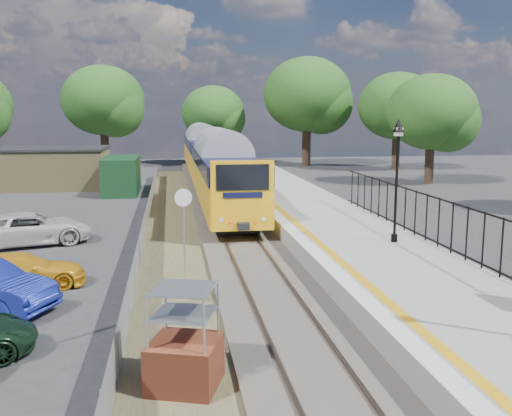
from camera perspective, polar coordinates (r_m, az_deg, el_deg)
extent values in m
plane|color=#2D2D30|center=(15.38, 3.30, -12.22)|extent=(120.00, 120.00, 0.00)
cube|color=#473F38|center=(24.81, -1.44, -3.58)|extent=(3.40, 80.00, 0.20)
cube|color=#4C472D|center=(22.70, -8.12, -5.08)|extent=(2.60, 70.00, 0.06)
cube|color=brown|center=(24.70, -3.10, -3.36)|extent=(0.07, 80.00, 0.14)
cube|color=brown|center=(24.88, 0.21, -3.26)|extent=(0.07, 80.00, 0.14)
cube|color=gray|center=(23.71, 9.31, -3.44)|extent=(5.00, 70.00, 0.90)
cube|color=silver|center=(23.03, 4.00, -2.56)|extent=(0.50, 70.00, 0.01)
cube|color=#F5AF15|center=(23.14, 5.21, -2.52)|extent=(0.30, 70.00, 0.01)
cylinder|color=black|center=(22.12, 13.65, -2.92)|extent=(0.24, 0.24, 0.30)
cylinder|color=black|center=(21.81, 13.84, 1.83)|extent=(0.10, 0.10, 3.70)
cube|color=black|center=(21.65, 14.04, 6.96)|extent=(0.08, 0.08, 0.30)
cube|color=beige|center=(21.65, 14.06, 7.41)|extent=(0.26, 0.26, 0.30)
cone|color=black|center=(21.64, 14.08, 8.01)|extent=(0.44, 0.44, 0.50)
cube|color=black|center=(19.28, 21.19, -0.24)|extent=(0.05, 26.00, 0.05)
cube|color=#938353|center=(47.05, -19.61, 3.75)|extent=(8.00, 6.00, 3.00)
cube|color=black|center=(46.94, -19.71, 5.63)|extent=(8.20, 6.20, 0.15)
cube|color=#153A1C|center=(42.36, -13.29, 3.21)|extent=(2.40, 6.00, 2.60)
cylinder|color=#332319|center=(64.49, -14.86, 5.73)|extent=(0.88, 0.88, 3.85)
ellipsoid|color=#1F4C19|center=(64.39, -15.06, 10.37)|extent=(8.80, 8.80, 7.48)
cylinder|color=#332319|center=(66.31, -4.25, 5.80)|extent=(0.72, 0.72, 3.15)
ellipsoid|color=#1F4C19|center=(66.18, -4.29, 9.50)|extent=(7.20, 7.20, 6.12)
cylinder|color=#332319|center=(63.88, 5.05, 6.13)|extent=(0.96, 0.96, 4.20)
ellipsoid|color=#1F4C19|center=(63.81, 5.13, 11.24)|extent=(9.60, 9.60, 8.16)
cylinder|color=#332319|center=(60.65, 13.80, 5.39)|extent=(0.80, 0.80, 3.50)
ellipsoid|color=#1F4C19|center=(60.53, 13.97, 9.88)|extent=(8.00, 8.00, 6.80)
cylinder|color=#332319|center=(48.91, 16.93, 4.17)|extent=(0.72, 0.72, 3.15)
ellipsoid|color=#1F4C19|center=(48.74, 17.17, 9.17)|extent=(7.20, 7.20, 6.12)
cube|color=#F5AF15|center=(34.15, -3.49, 2.67)|extent=(2.80, 20.00, 1.90)
cube|color=black|center=(34.02, -3.51, 4.85)|extent=(2.82, 20.00, 0.90)
cube|color=black|center=(34.02, -3.51, 4.85)|extent=(2.82, 18.00, 0.70)
cube|color=black|center=(34.31, -3.47, 0.72)|extent=(2.00, 18.00, 0.45)
cube|color=#F5AF15|center=(54.61, -5.42, 5.15)|extent=(2.80, 20.00, 1.90)
cube|color=black|center=(54.54, -5.44, 6.51)|extent=(2.82, 20.00, 0.90)
cube|color=black|center=(54.54, -5.44, 6.51)|extent=(2.82, 18.00, 0.70)
cube|color=black|center=(54.71, -5.40, 3.92)|extent=(2.00, 18.00, 0.45)
cube|color=black|center=(23.91, -1.34, 3.08)|extent=(2.24, 0.04, 1.10)
cube|color=brown|center=(12.32, -7.12, -15.29)|extent=(1.73, 1.73, 1.06)
cylinder|color=#999EA3|center=(20.23, -7.21, -2.86)|extent=(0.06, 0.06, 2.79)
cylinder|color=silver|center=(19.94, -7.29, 1.04)|extent=(0.61, 0.18, 0.63)
imported|color=gold|center=(20.23, -22.43, -5.87)|extent=(4.29, 2.43, 1.17)
imported|color=silver|center=(26.80, -21.64, -1.93)|extent=(5.64, 3.83, 1.44)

